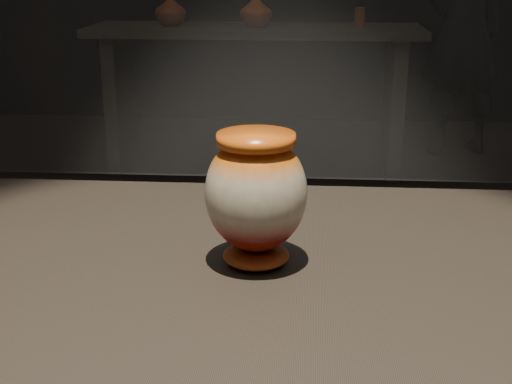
{
  "coord_description": "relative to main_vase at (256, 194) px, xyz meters",
  "views": [
    {
      "loc": [
        0.15,
        -0.86,
        1.31
      ],
      "look_at": [
        0.08,
        0.04,
        1.0
      ],
      "focal_mm": 50.0,
      "sensor_mm": 36.0,
      "label": 1
    }
  ],
  "objects": [
    {
      "name": "back_vase_mid",
      "position": [
        -0.26,
        3.4,
        -0.0
      ],
      "size": [
        0.25,
        0.25,
        0.19
      ],
      "primitive_type": "imported",
      "rotation": [
        0.0,
        0.0,
        0.43
      ],
      "color": "maroon",
      "rests_on": "back_shelf"
    },
    {
      "name": "back_vase_left",
      "position": [
        -0.78,
        3.44,
        -0.01
      ],
      "size": [
        0.26,
        0.26,
        0.19
      ],
      "primitive_type": "imported",
      "rotation": [
        0.0,
        0.0,
        5.63
      ],
      "color": "#944115",
      "rests_on": "back_shelf"
    },
    {
      "name": "back_shelf",
      "position": [
        -0.27,
        3.46,
        -0.37
      ],
      "size": [
        2.0,
        0.6,
        0.9
      ],
      "color": "black",
      "rests_on": "ground"
    },
    {
      "name": "main_vase",
      "position": [
        0.0,
        0.0,
        0.0
      ],
      "size": [
        0.17,
        0.17,
        0.19
      ],
      "rotation": [
        0.0,
        0.0,
        0.29
      ],
      "color": "maroon",
      "rests_on": "display_plinth"
    },
    {
      "name": "visitor",
      "position": [
        1.08,
        3.99,
        -0.18
      ],
      "size": [
        0.7,
        0.57,
        1.65
      ],
      "primitive_type": "imported",
      "rotation": [
        0.0,
        0.0,
        3.46
      ],
      "color": "black",
      "rests_on": "ground"
    },
    {
      "name": "back_vase_right",
      "position": [
        0.35,
        3.45,
        -0.04
      ],
      "size": [
        0.06,
        0.06,
        0.11
      ],
      "primitive_type": "cylinder",
      "color": "#944115",
      "rests_on": "back_shelf"
    }
  ]
}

